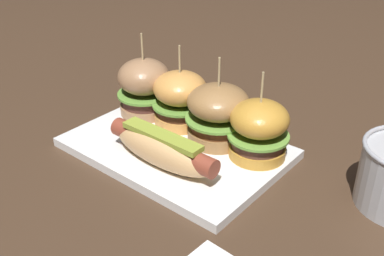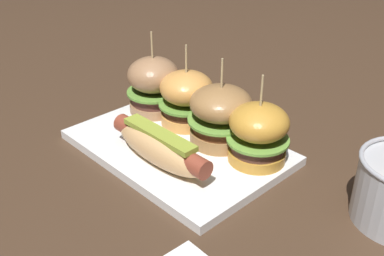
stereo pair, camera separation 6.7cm
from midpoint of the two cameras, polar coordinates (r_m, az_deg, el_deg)
The scene contains 7 objects.
ground_plane at distance 0.72m, azimuth 0.88°, elevation -2.95°, with size 3.00×3.00×0.00m, color #422D1E.
platter_main at distance 0.71m, azimuth 0.89°, elevation -2.47°, with size 0.32×0.22×0.01m, color white.
hot_dog at distance 0.65m, azimuth -1.10°, elevation -2.38°, with size 0.19×0.05×0.05m.
slider_far_left at distance 0.79m, azimuth -2.39°, elevation 5.41°, with size 0.09×0.09×0.14m.
slider_center_left at distance 0.75m, azimuth 1.87°, elevation 3.75°, with size 0.09×0.09×0.14m.
slider_center_right at distance 0.70m, azimuth 6.33°, elevation 1.61°, with size 0.10×0.10×0.14m.
slider_far_right at distance 0.66m, azimuth 11.16°, elevation -0.67°, with size 0.09×0.09×0.13m.
Camera 2 is at (0.46, -0.41, 0.38)m, focal length 42.83 mm.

